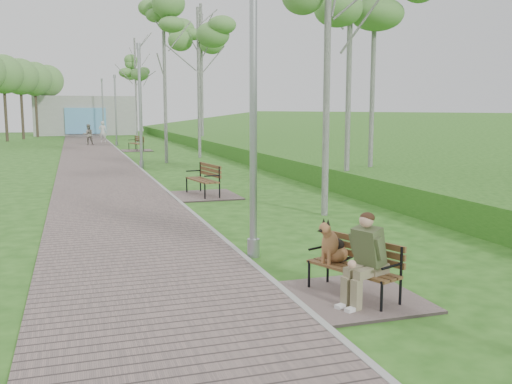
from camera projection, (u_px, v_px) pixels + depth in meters
ground at (210, 229)px, 12.57m from camera, size 120.00×120.00×0.00m
walkway at (93, 156)px, 32.30m from camera, size 3.50×67.00×0.04m
kerb at (125, 155)px, 32.83m from camera, size 0.10×67.00×0.05m
embankment at (326, 153)px, 35.04m from camera, size 14.00×70.00×1.60m
building_north at (85, 116)px, 59.86m from camera, size 10.00×5.20×4.00m
bench_main at (351, 271)px, 7.86m from camera, size 1.69×1.88×1.48m
bench_second at (203, 189)px, 17.33m from camera, size 1.98×2.20×1.22m
bench_third at (136, 147)px, 36.44m from camera, size 1.89×2.10×1.16m
lamp_post_near at (253, 107)px, 9.83m from camera, size 0.22×0.22×5.68m
lamp_post_second at (140, 110)px, 25.43m from camera, size 0.21×0.21×5.52m
lamp_post_third at (116, 113)px, 41.42m from camera, size 0.20×0.20×5.12m
lamp_post_far at (103, 110)px, 55.87m from camera, size 0.22×0.22×5.63m
pedestrian_near at (103, 132)px, 45.42m from camera, size 0.68×0.49×1.72m
pedestrian_far at (88, 135)px, 42.48m from camera, size 0.80×0.65×1.55m
birch_mid_a at (164, 28)px, 27.25m from camera, size 2.29×2.29×8.27m
birch_mid_c at (198, 35)px, 30.38m from camera, size 2.62×2.62×8.33m
birch_far_a at (201, 31)px, 38.00m from camera, size 2.65×2.65×9.97m
birch_far_b at (135, 58)px, 42.75m from camera, size 2.23×2.23×8.25m
birch_distant_b at (140, 66)px, 58.84m from camera, size 2.48×2.48×9.08m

